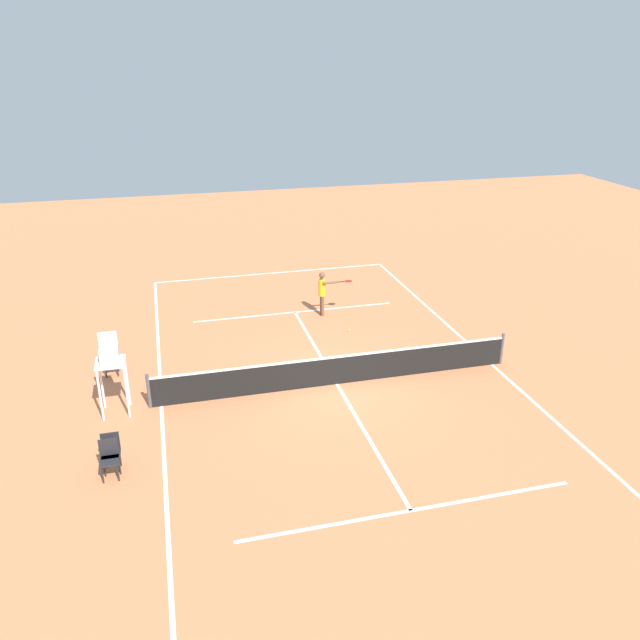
# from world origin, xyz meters

# --- Properties ---
(ground_plane) EXTENTS (60.00, 60.00, 0.00)m
(ground_plane) POSITION_xyz_m (0.00, 0.00, 0.00)
(ground_plane) COLOR #D37A4C
(court_lines) EXTENTS (10.66, 22.01, 0.01)m
(court_lines) POSITION_xyz_m (0.00, 0.00, 0.00)
(court_lines) COLOR white
(court_lines) RESTS_ON ground
(tennis_net) EXTENTS (11.26, 0.10, 1.07)m
(tennis_net) POSITION_xyz_m (0.00, 0.00, 0.50)
(tennis_net) COLOR #4C4C51
(tennis_net) RESTS_ON ground
(player_serving) EXTENTS (1.28, 0.58, 1.75)m
(player_serving) POSITION_xyz_m (-1.01, -5.48, 1.04)
(player_serving) COLOR brown
(player_serving) RESTS_ON ground
(tennis_ball) EXTENTS (0.07, 0.07, 0.07)m
(tennis_ball) POSITION_xyz_m (-1.53, -3.75, 0.03)
(tennis_ball) COLOR #CCE033
(tennis_ball) RESTS_ON ground
(umpire_chair) EXTENTS (0.80, 0.80, 2.41)m
(umpire_chair) POSITION_xyz_m (6.50, 0.00, 1.61)
(umpire_chair) COLOR silver
(umpire_chair) RESTS_ON ground
(courtside_chair_near) EXTENTS (0.44, 0.46, 0.95)m
(courtside_chair_near) POSITION_xyz_m (6.49, 2.77, 0.53)
(courtside_chair_near) COLOR #262626
(courtside_chair_near) RESTS_ON ground
(courtside_chair_mid) EXTENTS (0.44, 0.46, 0.95)m
(courtside_chair_mid) POSITION_xyz_m (6.72, -2.46, 0.53)
(courtside_chair_mid) COLOR #262626
(courtside_chair_mid) RESTS_ON ground
(courtside_chair_far) EXTENTS (0.44, 0.46, 0.95)m
(courtside_chair_far) POSITION_xyz_m (6.52, 3.03, 0.53)
(courtside_chair_far) COLOR #262626
(courtside_chair_far) RESTS_ON ground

